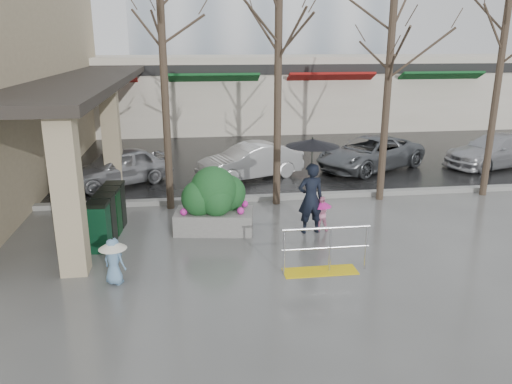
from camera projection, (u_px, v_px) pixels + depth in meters
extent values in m
plane|color=#51514F|center=(253.00, 253.00, 11.72)|extent=(120.00, 120.00, 0.00)
cube|color=black|center=(209.00, 118.00, 32.58)|extent=(120.00, 36.00, 0.01)
cube|color=gray|center=(236.00, 199.00, 15.49)|extent=(120.00, 0.30, 0.15)
cube|color=#2D2823|center=(89.00, 75.00, 17.63)|extent=(2.80, 18.00, 0.25)
cube|color=tan|center=(68.00, 194.00, 10.23)|extent=(0.55, 0.55, 3.50)
cube|color=tan|center=(112.00, 137.00, 16.39)|extent=(0.55, 0.55, 3.50)
cube|color=beige|center=(246.00, 92.00, 28.47)|extent=(34.00, 6.00, 4.00)
cube|color=maroon|center=(91.00, 82.00, 24.43)|extent=(4.50, 1.68, 0.87)
cube|color=#0F4C1E|center=(214.00, 81.00, 25.22)|extent=(4.50, 1.68, 0.87)
cube|color=maroon|center=(329.00, 80.00, 26.00)|extent=(4.50, 1.68, 0.87)
cube|color=#0F4C1E|center=(437.00, 79.00, 26.79)|extent=(4.50, 1.68, 0.87)
cube|color=black|center=(253.00, 70.00, 25.32)|extent=(34.00, 0.35, 0.50)
cube|color=yellow|center=(320.00, 271.00, 10.75)|extent=(1.60, 0.50, 0.02)
cylinder|color=silver|center=(284.00, 252.00, 10.50)|extent=(0.05, 0.05, 1.00)
cylinder|color=silver|center=(330.00, 250.00, 10.63)|extent=(0.05, 0.05, 1.00)
cylinder|color=silver|center=(366.00, 248.00, 10.74)|extent=(0.05, 0.05, 1.00)
cylinder|color=silver|center=(326.00, 228.00, 10.48)|extent=(1.90, 0.06, 0.06)
cylinder|color=silver|center=(326.00, 248.00, 10.61)|extent=(1.90, 0.04, 0.04)
cylinder|color=#382B21|center=(165.00, 92.00, 13.89)|extent=(0.22, 0.22, 6.80)
cylinder|color=#382B21|center=(278.00, 87.00, 14.28)|extent=(0.22, 0.22, 7.00)
cylinder|color=#382B21|center=(387.00, 95.00, 14.78)|extent=(0.22, 0.22, 6.50)
cylinder|color=#382B21|center=(498.00, 81.00, 15.14)|extent=(0.22, 0.22, 7.20)
imported|color=black|center=(311.00, 198.00, 12.72)|extent=(0.71, 0.50, 1.85)
cylinder|color=black|center=(312.00, 162.00, 12.44)|extent=(0.02, 0.02, 1.17)
cone|color=black|center=(312.00, 143.00, 12.30)|extent=(1.34, 1.34, 0.18)
sphere|color=black|center=(313.00, 138.00, 12.27)|extent=(0.05, 0.05, 0.05)
imported|color=pink|center=(320.00, 213.00, 12.98)|extent=(0.49, 0.40, 0.94)
cylinder|color=black|center=(321.00, 207.00, 12.93)|extent=(0.02, 0.02, 0.41)
cone|color=#DE2395|center=(321.00, 203.00, 12.90)|extent=(0.57, 0.57, 0.18)
sphere|color=black|center=(321.00, 199.00, 12.87)|extent=(0.05, 0.05, 0.05)
imported|color=#668FB6|center=(114.00, 261.00, 10.10)|extent=(0.57, 0.51, 0.98)
cylinder|color=black|center=(113.00, 251.00, 10.03)|extent=(0.02, 0.02, 0.46)
cone|color=beige|center=(112.00, 244.00, 9.99)|extent=(0.57, 0.57, 0.18)
sphere|color=black|center=(112.00, 239.00, 9.96)|extent=(0.05, 0.05, 0.05)
cube|color=slate|center=(214.00, 221.00, 12.98)|extent=(2.12, 1.28, 0.55)
ellipsoid|color=#15411D|center=(213.00, 191.00, 12.74)|extent=(1.22, 1.09, 1.28)
sphere|color=#15411D|center=(198.00, 198.00, 12.63)|extent=(0.88, 0.88, 0.88)
sphere|color=#15411D|center=(228.00, 193.00, 12.99)|extent=(0.92, 0.92, 0.92)
cube|color=#0D3921|center=(99.00, 229.00, 11.68)|extent=(0.50, 0.50, 1.12)
cube|color=black|center=(97.00, 204.00, 11.50)|extent=(0.53, 0.53, 0.08)
cube|color=black|center=(105.00, 220.00, 12.21)|extent=(0.50, 0.50, 1.12)
cube|color=black|center=(103.00, 197.00, 12.03)|extent=(0.53, 0.53, 0.08)
cube|color=black|center=(111.00, 213.00, 12.74)|extent=(0.50, 0.50, 1.12)
cube|color=black|center=(109.00, 190.00, 12.57)|extent=(0.53, 0.53, 0.08)
cube|color=black|center=(116.00, 206.00, 13.27)|extent=(0.50, 0.50, 1.12)
cube|color=black|center=(114.00, 184.00, 13.10)|extent=(0.53, 0.53, 0.08)
imported|color=#9D9EA2|center=(118.00, 167.00, 17.10)|extent=(3.94, 3.17, 1.26)
imported|color=silver|center=(250.00, 161.00, 17.94)|extent=(4.04, 2.69, 1.26)
imported|color=slate|center=(370.00, 153.00, 19.26)|extent=(4.98, 4.00, 1.26)
imported|color=#A8A8AD|center=(495.00, 151.00, 19.71)|extent=(4.66, 2.88, 1.26)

